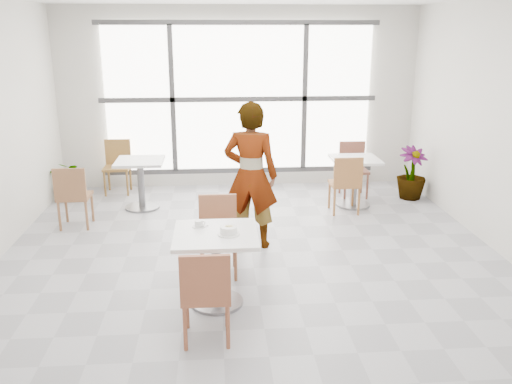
{
  "coord_description": "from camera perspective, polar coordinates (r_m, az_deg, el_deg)",
  "views": [
    {
      "loc": [
        -0.41,
        -5.65,
        2.62
      ],
      "look_at": [
        0.0,
        -0.3,
        1.0
      ],
      "focal_mm": 38.02,
      "sensor_mm": 36.0,
      "label": 1
    }
  ],
  "objects": [
    {
      "name": "bg_chair_right_far",
      "position": [
        8.94,
        10.17,
        2.8
      ],
      "size": [
        0.42,
        0.42,
        0.87
      ],
      "color": "brown",
      "rests_on": "ground"
    },
    {
      "name": "chair_far",
      "position": [
        6.0,
        -4.02,
        -3.93
      ],
      "size": [
        0.42,
        0.42,
        0.87
      ],
      "color": "#9F5F3F",
      "rests_on": "ground"
    },
    {
      "name": "coffee_cup",
      "position": [
        5.36,
        -6.01,
        -3.37
      ],
      "size": [
        0.16,
        0.13,
        0.07
      ],
      "color": "silver",
      "rests_on": "main_table"
    },
    {
      "name": "wall_back",
      "position": [
        9.23,
        -1.81,
        9.8
      ],
      "size": [
        6.0,
        0.0,
        6.0
      ],
      "primitive_type": "plane",
      "rotation": [
        1.57,
        0.0,
        0.0
      ],
      "color": "silver",
      "rests_on": "ground"
    },
    {
      "name": "plant_left",
      "position": [
        9.06,
        -18.86,
        1.14
      ],
      "size": [
        0.7,
        0.65,
        0.64
      ],
      "primitive_type": "imported",
      "rotation": [
        0.0,
        0.0,
        -0.32
      ],
      "color": "#4C7532",
      "rests_on": "ground"
    },
    {
      "name": "bg_chair_right_near",
      "position": [
        7.99,
        9.45,
        1.17
      ],
      "size": [
        0.42,
        0.42,
        0.87
      ],
      "rotation": [
        0.0,
        0.0,
        3.14
      ],
      "color": "#A06537",
      "rests_on": "ground"
    },
    {
      "name": "chair_near",
      "position": [
        4.66,
        -5.3,
        -10.31
      ],
      "size": [
        0.42,
        0.42,
        0.87
      ],
      "rotation": [
        0.0,
        0.0,
        3.14
      ],
      "color": "#9D553A",
      "rests_on": "ground"
    },
    {
      "name": "bg_chair_left_far",
      "position": [
        9.26,
        -14.36,
        3.02
      ],
      "size": [
        0.42,
        0.42,
        0.87
      ],
      "color": "olive",
      "rests_on": "ground"
    },
    {
      "name": "plant_right",
      "position": [
        8.98,
        16.04,
        1.94
      ],
      "size": [
        0.58,
        0.58,
        0.84
      ],
      "primitive_type": "imported",
      "rotation": [
        0.0,
        0.0,
        0.27
      ],
      "color": "#3A7A3D",
      "rests_on": "ground"
    },
    {
      "name": "bg_chair_left_near",
      "position": [
        7.69,
        -18.72,
        -0.12
      ],
      "size": [
        0.42,
        0.42,
        0.87
      ],
      "rotation": [
        0.0,
        0.0,
        3.14
      ],
      "color": "brown",
      "rests_on": "ground"
    },
    {
      "name": "main_table",
      "position": [
        5.29,
        -4.23,
        -6.6
      ],
      "size": [
        0.8,
        0.8,
        0.75
      ],
      "color": "white",
      "rests_on": "ground"
    },
    {
      "name": "oatmeal_bowl",
      "position": [
        5.14,
        -2.91,
        -4.04
      ],
      "size": [
        0.21,
        0.21,
        0.1
      ],
      "color": "white",
      "rests_on": "main_table"
    },
    {
      "name": "wall_front",
      "position": [
        2.46,
        5.74,
        -10.34
      ],
      "size": [
        6.0,
        0.0,
        6.0
      ],
      "primitive_type": "plane",
      "rotation": [
        -1.57,
        0.0,
        0.0
      ],
      "color": "silver",
      "rests_on": "ground"
    },
    {
      "name": "bg_table_left",
      "position": [
        8.31,
        -12.04,
        1.54
      ],
      "size": [
        0.7,
        0.7,
        0.75
      ],
      "color": "silver",
      "rests_on": "ground"
    },
    {
      "name": "bg_table_right",
      "position": [
        8.38,
        10.32,
        1.77
      ],
      "size": [
        0.7,
        0.7,
        0.75
      ],
      "color": "white",
      "rests_on": "ground"
    },
    {
      "name": "person",
      "position": [
        6.59,
        -0.56,
        1.73
      ],
      "size": [
        0.74,
        0.58,
        1.81
      ],
      "primitive_type": "imported",
      "rotation": [
        0.0,
        0.0,
        2.91
      ],
      "color": "black",
      "rests_on": "ground"
    },
    {
      "name": "floor",
      "position": [
        6.24,
        -0.21,
        -8.02
      ],
      "size": [
        7.0,
        7.0,
        0.0
      ],
      "primitive_type": "plane",
      "color": "#9E9EA5",
      "rests_on": "ground"
    },
    {
      "name": "window",
      "position": [
        9.17,
        -1.79,
        9.75
      ],
      "size": [
        4.6,
        0.07,
        2.52
      ],
      "color": "white",
      "rests_on": "ground"
    }
  ]
}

